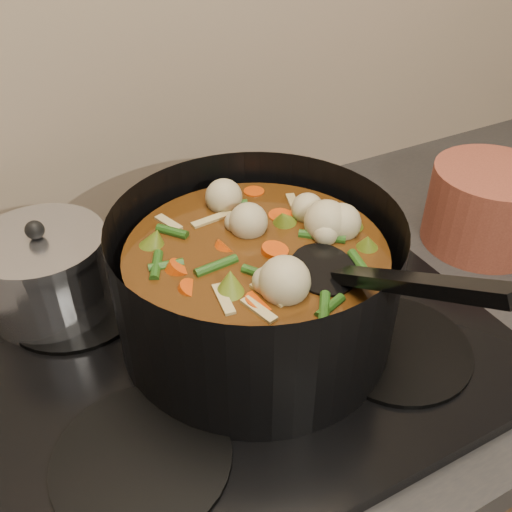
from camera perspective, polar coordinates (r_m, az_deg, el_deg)
name	(u,v)px	position (r m, az deg, el deg)	size (l,w,h in m)	color
stovetop	(230,331)	(0.73, -2.65, -7.54)	(0.62, 0.54, 0.03)	black
stockpot	(257,283)	(0.67, 0.06, -2.69)	(0.37, 0.46, 0.24)	black
saucepan	(47,273)	(0.77, -20.19, -1.58)	(0.16, 0.16, 0.13)	silver
terracotta_crock	(486,207)	(0.94, 22.05, 4.57)	(0.18, 0.18, 0.12)	brown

